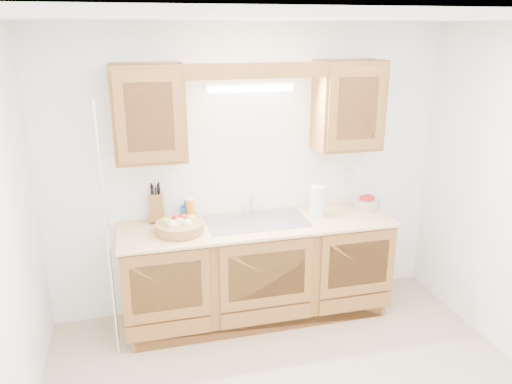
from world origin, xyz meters
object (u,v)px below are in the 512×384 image
object	(u,v)px
apple_bowl	(366,202)
paper_towel	(317,201)
knife_block	(157,207)
fruit_basket	(180,226)

from	to	relation	value
apple_bowl	paper_towel	bearing A→B (deg)	-173.29
knife_block	paper_towel	world-z (taller)	knife_block
fruit_basket	apple_bowl	world-z (taller)	apple_bowl
fruit_basket	paper_towel	bearing A→B (deg)	3.68
knife_block	apple_bowl	size ratio (longest dim) A/B	1.00
apple_bowl	knife_block	bearing A→B (deg)	174.97
fruit_basket	knife_block	xyz separation A→B (m)	(-0.16, 0.30, 0.07)
fruit_basket	paper_towel	xyz separation A→B (m)	(1.19, 0.08, 0.08)
knife_block	apple_bowl	bearing A→B (deg)	2.74
paper_towel	apple_bowl	size ratio (longest dim) A/B	0.94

